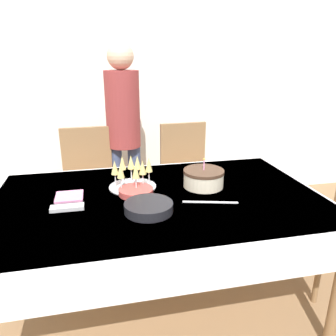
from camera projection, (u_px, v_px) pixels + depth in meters
ground_plane at (160, 305)px, 2.09m from camera, size 12.00×12.00×0.00m
wall_back at (127, 73)px, 3.16m from camera, size 8.00×0.05×2.70m
dining_table at (159, 213)px, 1.88m from camera, size 1.85×1.13×0.75m
dining_chair_far_left at (89, 183)px, 2.65m from camera, size 0.43×0.43×0.97m
dining_chair_far_right at (186, 175)px, 2.82m from camera, size 0.43×0.43×0.97m
birthday_cake at (203, 178)px, 1.97m from camera, size 0.24×0.24×0.18m
champagne_tray at (132, 172)px, 1.94m from camera, size 0.28×0.28×0.18m
plate_stack_main at (149, 207)px, 1.66m from camera, size 0.25×0.25×0.05m
plate_stack_dessert at (136, 191)px, 1.87m from camera, size 0.20×0.20×0.03m
cake_knife at (210, 202)px, 1.77m from camera, size 0.29×0.09×0.00m
fork_pile at (67, 208)px, 1.69m from camera, size 0.17×0.06×0.02m
napkin_pile at (69, 196)px, 1.83m from camera, size 0.15×0.15×0.01m
person_standing at (123, 124)px, 2.72m from camera, size 0.28×0.28×1.61m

